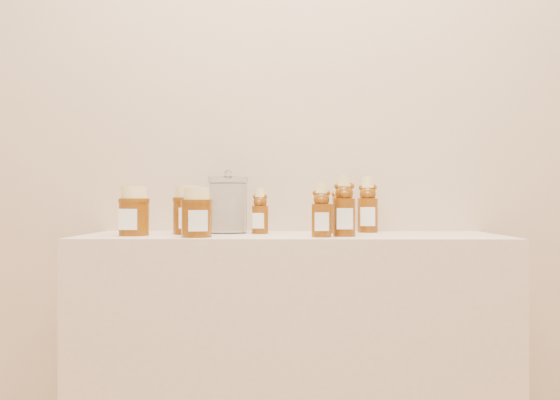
# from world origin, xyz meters

# --- Properties ---
(wall_back) EXTENTS (3.50, 0.02, 2.70)m
(wall_back) POSITION_xyz_m (0.00, 1.75, 1.35)
(wall_back) COLOR tan
(wall_back) RESTS_ON ground
(display_table) EXTENTS (1.20, 0.40, 0.90)m
(display_table) POSITION_xyz_m (0.00, 1.55, 0.45)
(display_table) COLOR #CBB195
(display_table) RESTS_ON ground
(bear_bottle_back_left) EXTENTS (0.06, 0.06, 0.15)m
(bear_bottle_back_left) POSITION_xyz_m (-0.09, 1.60, 0.98)
(bear_bottle_back_left) COLOR #5A2A07
(bear_bottle_back_left) RESTS_ON display_table
(bear_bottle_back_mid) EXTENTS (0.06, 0.06, 0.16)m
(bear_bottle_back_mid) POSITION_xyz_m (0.14, 1.61, 0.98)
(bear_bottle_back_mid) COLOR #5A2A07
(bear_bottle_back_mid) RESTS_ON display_table
(bear_bottle_back_right) EXTENTS (0.07, 0.07, 0.19)m
(bear_bottle_back_right) POSITION_xyz_m (0.24, 1.68, 1.00)
(bear_bottle_back_right) COLOR #5A2A07
(bear_bottle_back_right) RESTS_ON display_table
(bear_bottle_front_left) EXTENTS (0.06, 0.06, 0.17)m
(bear_bottle_front_left) POSITION_xyz_m (0.08, 1.44, 0.98)
(bear_bottle_front_left) COLOR #5A2A07
(bear_bottle_front_left) RESTS_ON display_table
(bear_bottle_front_right) EXTENTS (0.07, 0.07, 0.19)m
(bear_bottle_front_right) POSITION_xyz_m (0.14, 1.48, 1.00)
(bear_bottle_front_right) COLOR #5A2A07
(bear_bottle_front_right) RESTS_ON display_table
(honey_jar_left) EXTENTS (0.10, 0.10, 0.14)m
(honey_jar_left) POSITION_xyz_m (-0.44, 1.50, 0.97)
(honey_jar_left) COLOR #5A2A07
(honey_jar_left) RESTS_ON display_table
(honey_jar_back) EXTENTS (0.11, 0.11, 0.14)m
(honey_jar_back) POSITION_xyz_m (-0.30, 1.57, 0.97)
(honey_jar_back) COLOR #5A2A07
(honey_jar_back) RESTS_ON display_table
(honey_jar_front) EXTENTS (0.10, 0.10, 0.13)m
(honey_jar_front) POSITION_xyz_m (-0.26, 1.43, 0.97)
(honey_jar_front) COLOR #5A2A07
(honey_jar_front) RESTS_ON display_table
(glass_canister) EXTENTS (0.13, 0.13, 0.19)m
(glass_canister) POSITION_xyz_m (-0.19, 1.63, 0.99)
(glass_canister) COLOR white
(glass_canister) RESTS_ON display_table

